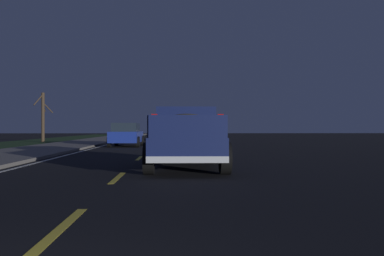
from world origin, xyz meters
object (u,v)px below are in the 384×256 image
object	(u,v)px
pickup_truck	(186,136)
sedan_blue	(126,134)
sedan_silver	(177,133)
bare_tree_far	(43,116)

from	to	relation	value
pickup_truck	sedan_blue	distance (m)	16.17
pickup_truck	sedan_silver	bearing A→B (deg)	0.11
sedan_blue	sedan_silver	size ratio (longest dim) A/B	1.00
pickup_truck	bare_tree_far	world-z (taller)	bare_tree_far
pickup_truck	sedan_blue	xyz separation A→B (m)	(15.79, 3.48, -0.20)
bare_tree_far	sedan_silver	bearing A→B (deg)	-75.25
sedan_blue	sedan_silver	distance (m)	12.50
pickup_truck	sedan_blue	size ratio (longest dim) A/B	1.23
sedan_blue	bare_tree_far	bearing A→B (deg)	41.97
sedan_silver	bare_tree_far	size ratio (longest dim) A/B	1.04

